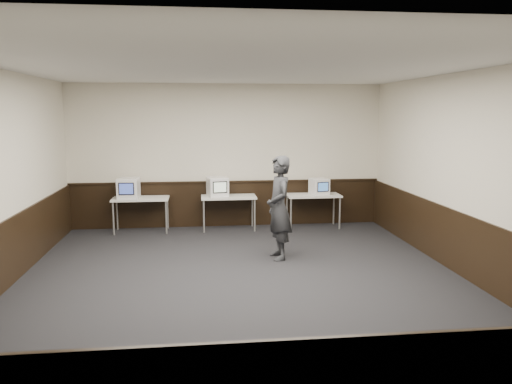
{
  "coord_description": "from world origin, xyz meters",
  "views": [
    {
      "loc": [
        -0.63,
        -7.21,
        2.56
      ],
      "look_at": [
        0.38,
        1.6,
        1.15
      ],
      "focal_mm": 35.0,
      "sensor_mm": 36.0,
      "label": 1
    }
  ],
  "objects_px": {
    "emac_right": "(319,187)",
    "person": "(279,208)",
    "desk_center": "(229,199)",
    "emac_center": "(218,187)",
    "desk_left": "(141,201)",
    "desk_right": "(313,198)",
    "emac_left": "(128,188)"
  },
  "relations": [
    {
      "from": "desk_center",
      "to": "person",
      "type": "distance_m",
      "value": 2.45
    },
    {
      "from": "desk_left",
      "to": "desk_right",
      "type": "bearing_deg",
      "value": 0.0
    },
    {
      "from": "desk_left",
      "to": "emac_left",
      "type": "bearing_deg",
      "value": -170.05
    },
    {
      "from": "desk_left",
      "to": "emac_left",
      "type": "height_order",
      "value": "emac_left"
    },
    {
      "from": "emac_left",
      "to": "desk_center",
      "type": "bearing_deg",
      "value": 4.8
    },
    {
      "from": "desk_right",
      "to": "desk_left",
      "type": "bearing_deg",
      "value": 180.0
    },
    {
      "from": "desk_right",
      "to": "person",
      "type": "height_order",
      "value": "person"
    },
    {
      "from": "emac_right",
      "to": "desk_left",
      "type": "bearing_deg",
      "value": 166.84
    },
    {
      "from": "desk_left",
      "to": "desk_right",
      "type": "height_order",
      "value": "same"
    },
    {
      "from": "desk_left",
      "to": "desk_center",
      "type": "bearing_deg",
      "value": 0.0
    },
    {
      "from": "desk_left",
      "to": "emac_center",
      "type": "relative_size",
      "value": 2.33
    },
    {
      "from": "emac_right",
      "to": "person",
      "type": "height_order",
      "value": "person"
    },
    {
      "from": "person",
      "to": "desk_center",
      "type": "bearing_deg",
      "value": -169.54
    },
    {
      "from": "emac_left",
      "to": "emac_center",
      "type": "xyz_separation_m",
      "value": [
        1.9,
        0.06,
        -0.01
      ]
    },
    {
      "from": "desk_center",
      "to": "emac_right",
      "type": "distance_m",
      "value": 2.04
    },
    {
      "from": "emac_right",
      "to": "desk_right",
      "type": "bearing_deg",
      "value": 157.43
    },
    {
      "from": "desk_left",
      "to": "emac_center",
      "type": "bearing_deg",
      "value": 0.44
    },
    {
      "from": "emac_right",
      "to": "person",
      "type": "bearing_deg",
      "value": -131.96
    },
    {
      "from": "desk_center",
      "to": "emac_center",
      "type": "height_order",
      "value": "emac_center"
    },
    {
      "from": "desk_left",
      "to": "person",
      "type": "distance_m",
      "value": 3.53
    },
    {
      "from": "person",
      "to": "emac_right",
      "type": "bearing_deg",
      "value": 143.5
    },
    {
      "from": "emac_center",
      "to": "desk_left",
      "type": "bearing_deg",
      "value": 168.58
    },
    {
      "from": "emac_left",
      "to": "desk_left",
      "type": "bearing_deg",
      "value": 13.61
    },
    {
      "from": "emac_center",
      "to": "emac_right",
      "type": "distance_m",
      "value": 2.27
    },
    {
      "from": "desk_left",
      "to": "emac_right",
      "type": "height_order",
      "value": "emac_right"
    },
    {
      "from": "desk_right",
      "to": "emac_center",
      "type": "relative_size",
      "value": 2.33
    },
    {
      "from": "emac_left",
      "to": "person",
      "type": "relative_size",
      "value": 0.27
    },
    {
      "from": "desk_right",
      "to": "desk_center",
      "type": "bearing_deg",
      "value": 180.0
    },
    {
      "from": "desk_left",
      "to": "desk_center",
      "type": "height_order",
      "value": "same"
    },
    {
      "from": "desk_center",
      "to": "emac_right",
      "type": "height_order",
      "value": "emac_right"
    },
    {
      "from": "person",
      "to": "desk_right",
      "type": "bearing_deg",
      "value": 146.19
    },
    {
      "from": "desk_left",
      "to": "person",
      "type": "xyz_separation_m",
      "value": [
        2.65,
        -2.32,
        0.23
      ]
    }
  ]
}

